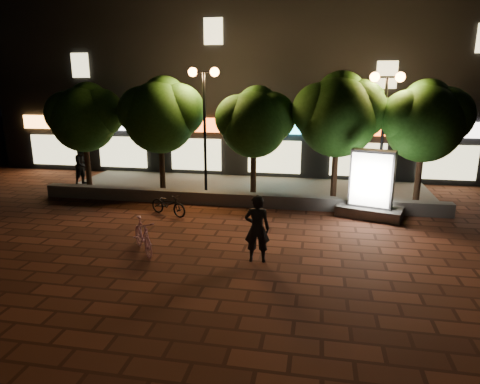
% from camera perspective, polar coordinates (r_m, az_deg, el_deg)
% --- Properties ---
extents(ground, '(80.00, 80.00, 0.00)m').
position_cam_1_polar(ground, '(12.98, -4.07, -6.77)').
color(ground, brown).
rests_on(ground, ground).
extents(retaining_wall, '(16.00, 0.45, 0.50)m').
position_cam_1_polar(retaining_wall, '(16.60, -0.65, -0.98)').
color(retaining_wall, '#63615C').
rests_on(retaining_wall, ground).
extents(sidewalk, '(16.00, 5.00, 0.08)m').
position_cam_1_polar(sidewalk, '(19.03, 0.80, 0.43)').
color(sidewalk, '#63615C').
rests_on(sidewalk, ground).
extents(building_block, '(28.00, 8.12, 11.30)m').
position_cam_1_polar(building_block, '(24.86, 3.44, 15.32)').
color(building_block, black).
rests_on(building_block, ground).
extents(tree_far_left, '(3.36, 2.80, 4.63)m').
position_cam_1_polar(tree_far_left, '(19.91, -20.13, 9.68)').
color(tree_far_left, '#311D13').
rests_on(tree_far_left, sidewalk).
extents(tree_left, '(3.60, 3.00, 4.89)m').
position_cam_1_polar(tree_left, '(18.38, -10.55, 10.45)').
color(tree_left, '#311D13').
rests_on(tree_left, sidewalk).
extents(tree_mid, '(3.24, 2.70, 4.50)m').
position_cam_1_polar(tree_mid, '(17.39, 2.07, 9.69)').
color(tree_mid, '#311D13').
rests_on(tree_mid, sidewalk).
extents(tree_right, '(3.72, 3.10, 5.07)m').
position_cam_1_polar(tree_right, '(17.19, 13.23, 10.43)').
color(tree_right, '#311D13').
rests_on(tree_right, sidewalk).
extents(tree_far_right, '(3.48, 2.90, 4.76)m').
position_cam_1_polar(tree_far_right, '(17.64, 23.74, 9.04)').
color(tree_far_right, '#311D13').
rests_on(tree_far_right, sidewalk).
extents(street_lamp_left, '(1.26, 0.36, 5.18)m').
position_cam_1_polar(street_lamp_left, '(17.50, -4.85, 12.34)').
color(street_lamp_left, black).
rests_on(street_lamp_left, sidewalk).
extents(street_lamp_right, '(1.26, 0.36, 4.98)m').
position_cam_1_polar(street_lamp_right, '(17.07, 18.95, 11.10)').
color(street_lamp_right, black).
rests_on(street_lamp_right, sidewalk).
extents(ad_kiosk, '(2.47, 1.73, 2.43)m').
position_cam_1_polar(ad_kiosk, '(15.76, 17.21, 0.23)').
color(ad_kiosk, '#63615C').
rests_on(ad_kiosk, ground).
extents(scooter_pink, '(1.41, 1.61, 1.01)m').
position_cam_1_polar(scooter_pink, '(12.35, -12.94, -5.76)').
color(scooter_pink, '#BF7691').
rests_on(scooter_pink, ground).
extents(rider, '(0.71, 0.50, 1.87)m').
position_cam_1_polar(rider, '(11.34, 2.32, -4.94)').
color(rider, black).
rests_on(rider, ground).
extents(scooter_parked, '(1.69, 1.13, 0.84)m').
position_cam_1_polar(scooter_parked, '(15.58, -9.63, -1.60)').
color(scooter_parked, black).
rests_on(scooter_parked, ground).
extents(pedestrian, '(0.93, 1.06, 1.84)m').
position_cam_1_polar(pedestrian, '(20.79, -20.41, 3.44)').
color(pedestrian, black).
rests_on(pedestrian, sidewalk).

